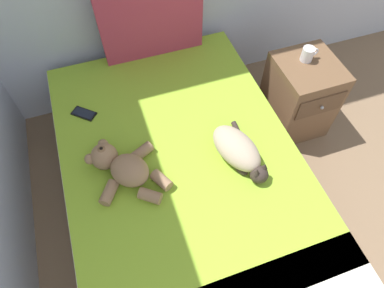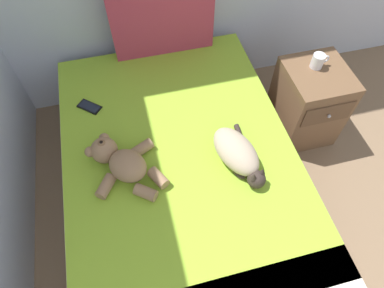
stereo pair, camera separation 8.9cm
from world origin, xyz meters
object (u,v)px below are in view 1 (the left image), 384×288
Objects in this scene: cell_phone at (84,113)px; mug at (308,54)px; teddy_bear at (123,167)px; cat at (239,151)px; nightstand at (299,96)px; bed at (182,179)px; patterned_cushion at (151,19)px.

mug reaches higher than cell_phone.
mug is at bearing 16.86° from teddy_bear.
cat reaches higher than nightstand.
nightstand is (0.72, 0.46, -0.28)m from cat.
bed is 4.57× the size of cat.
bed is at bearing 161.02° from cat.
patterned_cushion is at bearing 36.96° from cell_phone.
cat reaches higher than cell_phone.
mug is at bearing -29.65° from patterned_cushion.
bed is 4.44× the size of teddy_bear.
cell_phone is at bearing 174.23° from nightstand.
teddy_bear is 3.79× the size of mug.
bed is 2.93× the size of patterned_cushion.
cell_phone is 0.27× the size of nightstand.
cat is (0.30, -0.10, 0.33)m from bed.
nightstand is at bearing 14.43° from teddy_bear.
cat is 0.97× the size of teddy_bear.
teddy_bear is 1.42m from nightstand.
patterned_cushion is 4.36× the size of cell_phone.
teddy_bear is at bearing -114.68° from patterned_cushion.
patterned_cushion is 0.76m from cell_phone.
patterned_cushion reaches higher than cell_phone.
patterned_cushion reaches higher than mug.
cell_phone is (-0.57, -0.43, -0.25)m from patterned_cushion.
mug is (-0.00, 0.06, 0.34)m from nightstand.
mug is (1.34, 0.41, 0.06)m from teddy_bear.
cat is 0.88m from mug.
teddy_bear is 0.52m from cell_phone.
patterned_cushion is at bearing 150.35° from mug.
cell_phone reaches higher than bed.
teddy_bear is at bearing 178.83° from bed.
patterned_cushion reaches higher than bed.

